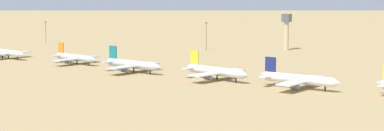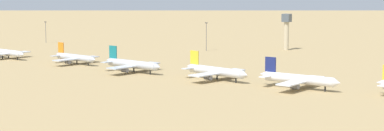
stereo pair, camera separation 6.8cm
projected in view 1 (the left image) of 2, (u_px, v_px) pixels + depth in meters
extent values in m
plane|color=tan|center=(208.00, 81.00, 302.10)|extent=(4000.00, 4000.00, 0.00)
cylinder|color=silver|center=(7.00, 52.00, 386.31)|extent=(28.45, 7.49, 3.53)
cone|color=silver|center=(22.00, 54.00, 376.41)|extent=(3.10, 3.69, 3.35)
cube|color=silver|center=(0.00, 50.00, 396.90)|extent=(3.64, 6.34, 0.32)
cube|color=silver|center=(8.00, 53.00, 385.81)|extent=(9.93, 28.80, 0.49)
cylinder|color=slate|center=(18.00, 55.00, 390.39)|extent=(3.42, 2.37, 1.94)
cylinder|color=black|center=(18.00, 59.00, 379.74)|extent=(0.62, 0.62, 1.94)
cylinder|color=black|center=(9.00, 57.00, 389.12)|extent=(0.62, 0.62, 1.94)
cylinder|color=black|center=(2.00, 57.00, 385.93)|extent=(0.62, 0.62, 1.94)
cylinder|color=silver|center=(75.00, 57.00, 361.28)|extent=(28.57, 7.68, 3.54)
cone|color=silver|center=(94.00, 60.00, 351.26)|extent=(3.13, 3.72, 3.37)
cone|color=silver|center=(58.00, 54.00, 371.23)|extent=(3.95, 3.50, 3.01)
cube|color=orange|center=(61.00, 48.00, 368.74)|extent=(4.62, 1.12, 5.76)
cube|color=silver|center=(66.00, 55.00, 371.95)|extent=(3.69, 6.38, 0.32)
cube|color=silver|center=(56.00, 56.00, 366.64)|extent=(3.69, 6.38, 0.32)
cube|color=silver|center=(76.00, 59.00, 360.77)|extent=(10.14, 28.93, 0.50)
cylinder|color=slate|center=(87.00, 60.00, 365.33)|extent=(3.44, 2.40, 1.95)
cylinder|color=slate|center=(68.00, 62.00, 355.37)|extent=(3.44, 2.40, 1.95)
cylinder|color=black|center=(88.00, 64.00, 354.63)|extent=(0.62, 0.62, 1.95)
cylinder|color=black|center=(77.00, 62.00, 364.09)|extent=(0.62, 0.62, 1.95)
cylinder|color=black|center=(71.00, 63.00, 360.90)|extent=(0.62, 0.62, 1.95)
cylinder|color=silver|center=(133.00, 64.00, 328.86)|extent=(31.95, 7.77, 3.96)
cone|color=silver|center=(158.00, 67.00, 318.00)|extent=(3.41, 4.10, 3.77)
cone|color=silver|center=(109.00, 60.00, 339.64)|extent=(4.34, 3.82, 3.37)
cube|color=#14727A|center=(113.00, 52.00, 336.92)|extent=(5.17, 1.12, 6.44)
cube|color=silver|center=(119.00, 61.00, 340.58)|extent=(3.96, 7.07, 0.36)
cube|color=silver|center=(107.00, 62.00, 334.50)|extent=(3.96, 7.07, 0.36)
cube|color=silver|center=(134.00, 66.00, 328.31)|extent=(10.52, 32.29, 0.55)
cylinder|color=slate|center=(146.00, 67.00, 333.56)|extent=(3.80, 2.60, 2.18)
cylinder|color=slate|center=(125.00, 70.00, 322.17)|extent=(3.80, 2.60, 2.18)
cylinder|color=black|center=(150.00, 72.00, 321.67)|extent=(0.69, 0.69, 2.18)
cylinder|color=black|center=(134.00, 70.00, 332.01)|extent=(0.69, 0.69, 2.18)
cylinder|color=black|center=(127.00, 71.00, 328.37)|extent=(0.69, 0.69, 2.18)
cylinder|color=silver|center=(216.00, 71.00, 303.76)|extent=(31.93, 10.50, 3.98)
cone|color=silver|center=(245.00, 75.00, 291.75)|extent=(3.70, 4.31, 3.78)
cone|color=silver|center=(189.00, 66.00, 315.70)|extent=(4.59, 4.13, 3.38)
cube|color=yellow|center=(194.00, 57.00, 312.75)|extent=(5.16, 1.56, 6.46)
cube|color=silver|center=(200.00, 67.00, 316.19)|extent=(4.52, 7.27, 0.36)
cube|color=silver|center=(189.00, 68.00, 310.56)|extent=(4.52, 7.27, 0.36)
cube|color=silver|center=(218.00, 73.00, 303.15)|extent=(13.22, 32.51, 0.56)
cylinder|color=slate|center=(230.00, 74.00, 307.91)|extent=(3.95, 2.88, 2.19)
cylinder|color=slate|center=(208.00, 78.00, 297.36)|extent=(3.95, 2.88, 2.19)
cylinder|color=black|center=(236.00, 81.00, 295.77)|extent=(0.70, 0.70, 2.19)
cylinder|color=black|center=(217.00, 77.00, 306.88)|extent=(0.70, 0.70, 2.19)
cylinder|color=black|center=(210.00, 78.00, 303.51)|extent=(0.70, 0.70, 2.19)
cylinder|color=white|center=(299.00, 79.00, 279.39)|extent=(32.10, 6.34, 3.99)
cone|color=white|center=(337.00, 83.00, 269.11)|extent=(3.26, 4.00, 3.79)
cone|color=white|center=(264.00, 74.00, 289.60)|extent=(4.23, 3.67, 3.39)
cube|color=navy|center=(271.00, 64.00, 286.99)|extent=(5.20, 0.88, 6.48)
cube|color=white|center=(275.00, 74.00, 290.78)|extent=(3.68, 6.99, 0.36)
cube|color=white|center=(266.00, 76.00, 284.44)|extent=(3.68, 6.99, 0.36)
cube|color=white|center=(301.00, 81.00, 278.88)|extent=(9.13, 32.30, 0.56)
cylinder|color=slate|center=(311.00, 82.00, 284.41)|extent=(3.74, 2.45, 2.19)
cylinder|color=slate|center=(295.00, 86.00, 272.53)|extent=(3.74, 2.45, 2.19)
cylinder|color=black|center=(325.00, 89.00, 272.60)|extent=(0.70, 0.70, 2.19)
cylinder|color=black|center=(298.00, 85.00, 282.58)|extent=(0.70, 0.70, 2.19)
cylinder|color=black|center=(293.00, 87.00, 278.77)|extent=(0.70, 0.70, 2.19)
cone|color=white|center=(381.00, 83.00, 266.80)|extent=(4.21, 3.72, 3.24)
cube|color=white|center=(384.00, 85.00, 261.86)|extent=(3.89, 6.83, 0.34)
cylinder|color=#C6B793|center=(286.00, 36.00, 432.90)|extent=(3.20, 3.20, 18.67)
cube|color=#4C5660|center=(287.00, 18.00, 431.36)|extent=(5.20, 5.20, 5.27)
cylinder|color=#59595E|center=(206.00, 37.00, 429.34)|extent=(0.36, 0.36, 17.98)
cube|color=#333333|center=(206.00, 23.00, 428.15)|extent=(1.80, 0.50, 0.50)
cylinder|color=#59595E|center=(46.00, 33.00, 482.14)|extent=(0.36, 0.36, 15.26)
cube|color=#333333|center=(45.00, 22.00, 481.12)|extent=(1.80, 0.50, 0.50)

